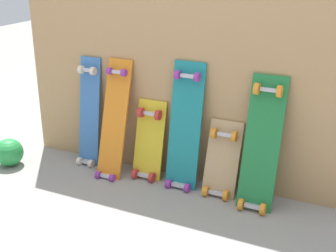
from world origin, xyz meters
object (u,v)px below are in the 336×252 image
object	(u,v)px
skateboard_teal	(185,131)
skateboard_green	(261,149)
skateboard_natural	(221,164)
rubber_ball	(9,152)
skateboard_orange	(114,124)
skateboard_yellow	(149,144)
skateboard_blue	(89,117)

from	to	relation	value
skateboard_teal	skateboard_green	distance (m)	0.52
skateboard_natural	rubber_ball	world-z (taller)	skateboard_natural
skateboard_orange	skateboard_yellow	distance (m)	0.28
skateboard_blue	skateboard_green	xyz separation A→B (m)	(1.28, -0.06, 0.01)
skateboard_yellow	skateboard_green	distance (m)	0.80
skateboard_yellow	skateboard_natural	size ratio (longest dim) A/B	1.11
skateboard_orange	skateboard_yellow	size ratio (longest dim) A/B	1.46
skateboard_natural	skateboard_teal	bearing A→B (deg)	178.17
skateboard_yellow	skateboard_natural	distance (m)	0.53
skateboard_teal	skateboard_natural	world-z (taller)	skateboard_teal
skateboard_orange	skateboard_teal	bearing A→B (deg)	5.15
skateboard_orange	skateboard_teal	xyz separation A→B (m)	(0.51, 0.05, 0.02)
skateboard_yellow	skateboard_teal	size ratio (longest dim) A/B	0.67
skateboard_yellow	rubber_ball	world-z (taller)	skateboard_yellow
skateboard_orange	skateboard_teal	distance (m)	0.52
skateboard_natural	skateboard_blue	bearing A→B (deg)	178.46
rubber_ball	skateboard_green	bearing A→B (deg)	7.96
skateboard_blue	skateboard_teal	size ratio (longest dim) A/B	0.95
skateboard_blue	skateboard_natural	world-z (taller)	skateboard_blue
skateboard_orange	skateboard_yellow	world-z (taller)	skateboard_orange
skateboard_blue	rubber_ball	bearing A→B (deg)	-148.99
skateboard_green	rubber_ball	size ratio (longest dim) A/B	4.22
rubber_ball	skateboard_blue	bearing A→B (deg)	31.01
skateboard_teal	skateboard_natural	xyz separation A→B (m)	(0.26, -0.01, -0.18)
skateboard_yellow	skateboard_teal	bearing A→B (deg)	-1.02
skateboard_yellow	skateboard_green	bearing A→B (deg)	-3.02
skateboard_orange	skateboard_green	distance (m)	1.03
skateboard_orange	rubber_ball	xyz separation A→B (m)	(-0.76, -0.24, -0.26)
skateboard_orange	skateboard_blue	bearing A→B (deg)	165.20
skateboard_blue	skateboard_yellow	size ratio (longest dim) A/B	1.42
skateboard_teal	skateboard_blue	bearing A→B (deg)	178.56
rubber_ball	skateboard_natural	bearing A→B (deg)	10.29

